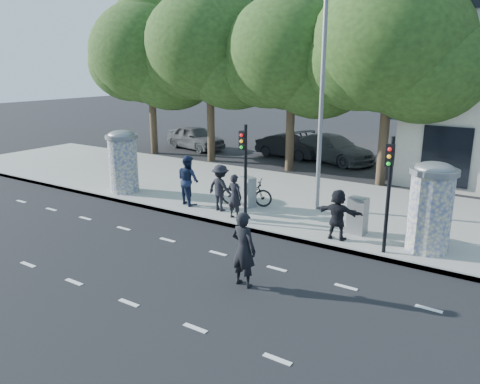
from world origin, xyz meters
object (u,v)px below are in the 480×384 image
Objects in this scene: traffic_pole_near at (245,164)px; car_left at (195,137)px; street_lamp at (322,84)px; ped_c at (188,180)px; man_road at (244,249)px; cabinet_right at (358,216)px; traffic_pole_far at (389,184)px; ped_b at (235,196)px; ped_f at (338,214)px; cabinet_left at (248,192)px; ad_column_left at (123,160)px; ad_column_right at (431,205)px; car_mid at (289,146)px; car_right at (333,148)px; bicycle at (247,192)px; ped_d at (220,188)px.

car_left is at bearing 134.58° from traffic_pole_near.
street_lamp reaches higher than ped_c.
man_road reaches higher than cabinet_right.
ped_b is (-5.40, 0.28, -1.28)m from traffic_pole_far.
ped_f is at bearing -166.96° from ped_c.
ped_f is at bearing 0.99° from cabinet_left.
ad_column_left is at bearing -171.30° from cabinet_right.
ped_c is at bearing 166.58° from traffic_pole_near.
car_mid is (-10.44, 11.28, -0.87)m from ad_column_right.
ad_column_left is 12.63m from car_right.
cabinet_left is 11.05m from car_mid.
traffic_pole_near is 2.82× the size of cabinet_right.
street_lamp is 4.91m from bicycle.
cabinet_left is (-2.38, -1.08, -4.07)m from street_lamp.
man_road is 6.42m from cabinet_left.
traffic_pole_near is 1.94× the size of ped_d.
traffic_pole_far reaches higher than bicycle.
bicycle is at bearing 178.05° from cabinet_right.
cabinet_right is 17.90m from car_left.
street_lamp is 1.50× the size of car_right.
man_road is at bearing -123.87° from car_left.
ped_d is 11.66m from car_right.
ped_d is 14.28m from car_left.
ped_d reaches higher than cabinet_left.
cabinet_left is at bearing 119.06° from traffic_pole_near.
street_lamp is 5.03m from ped_b.
ad_column_left is at bearing 178.08° from car_right.
street_lamp is at bearing -141.00° from car_right.
bicycle is 0.13m from cabinet_left.
ad_column_right reaches higher than ped_d.
ped_c is 2.32m from bicycle.
ped_b is at bearing -174.44° from ad_column_right.
ad_column_left is at bearing 173.89° from traffic_pole_near.
ad_column_right is 13.88m from car_right.
car_right is (-6.72, 12.41, -1.46)m from traffic_pole_far.
ad_column_right reaches higher than ped_f.
man_road is at bearing -26.28° from ad_column_left.
ad_column_left reaches higher than man_road.
ped_f is at bearing -167.11° from ad_column_right.
car_mid is at bearing 132.80° from ad_column_right.
ped_b is at bearing -162.03° from cabinet_right.
cabinet_right is at bearing -110.40° from car_left.
traffic_pole_far is (11.40, -0.71, 0.69)m from ad_column_left.
street_lamp is 5.22m from ped_d.
ad_column_left is at bearing 82.35° from bicycle.
bicycle is (-3.44, 5.54, -0.30)m from man_road.
ad_column_right reaches higher than car_mid.
traffic_pole_near is at bearing -168.46° from bicycle.
traffic_pole_far is 6.35m from bicycle.
ad_column_left reaches higher than ped_d.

